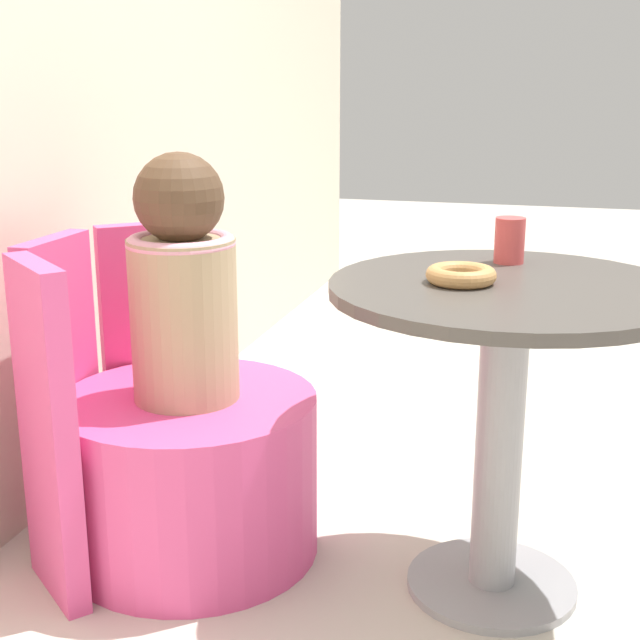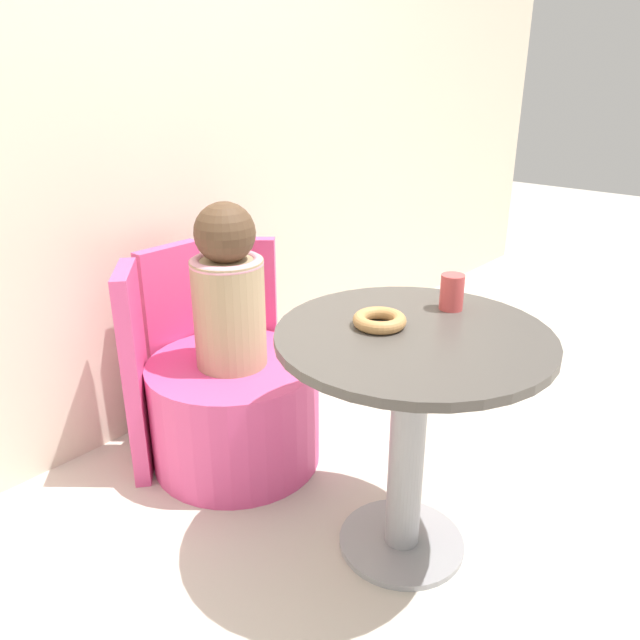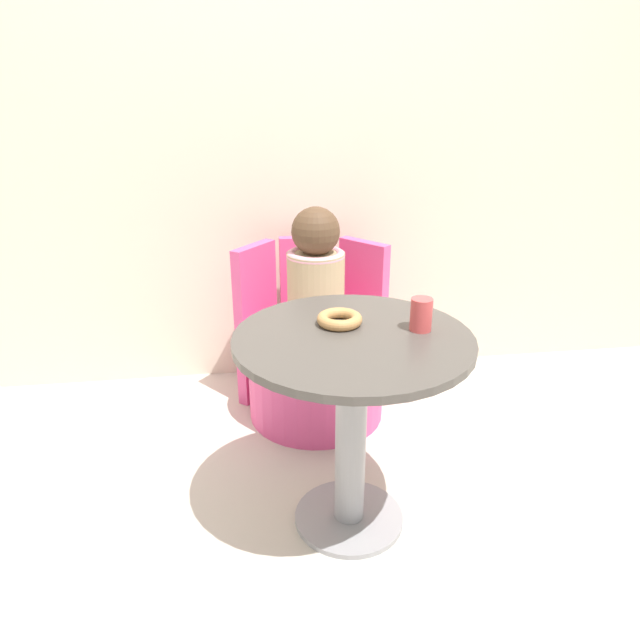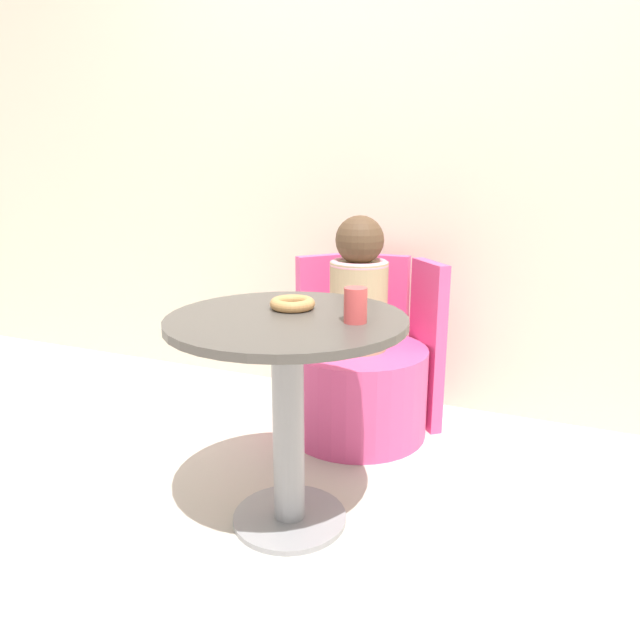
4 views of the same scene
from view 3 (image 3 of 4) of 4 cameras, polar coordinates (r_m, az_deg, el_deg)
name	(u,v)px [view 3 (image 3 of 4)]	position (r m, az deg, el deg)	size (l,w,h in m)	color
ground_plane	(339,519)	(2.00, 1.91, -19.23)	(12.00, 12.00, 0.00)	beige
back_wall	(298,118)	(2.62, -2.18, 19.54)	(6.00, 0.06, 2.40)	beige
round_table	(352,390)	(1.72, 3.20, -7.00)	(0.70, 0.70, 0.67)	#99999E
tub_chair	(316,375)	(2.45, -0.40, -5.49)	(0.57, 0.57, 0.37)	#E54C8C
booth_backrest	(309,317)	(2.59, -1.10, 0.28)	(0.67, 0.25, 0.71)	#E54C8C
child_figure	(316,277)	(2.28, -0.43, 4.32)	(0.23, 0.23, 0.53)	tan
donut	(340,319)	(1.71, 1.97, 0.09)	(0.14, 0.14, 0.03)	tan
cup	(421,314)	(1.68, 10.08, 0.55)	(0.06, 0.06, 0.10)	#DB4C4C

